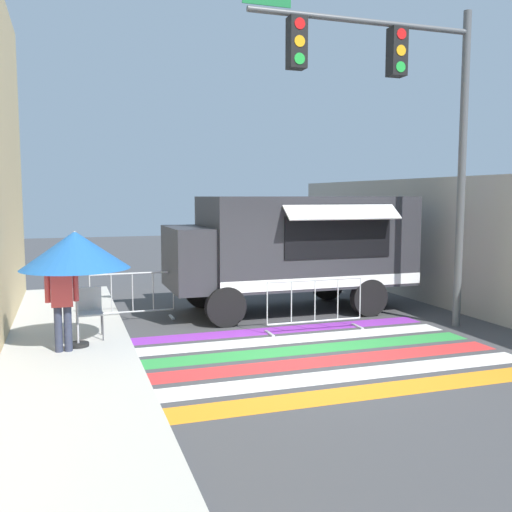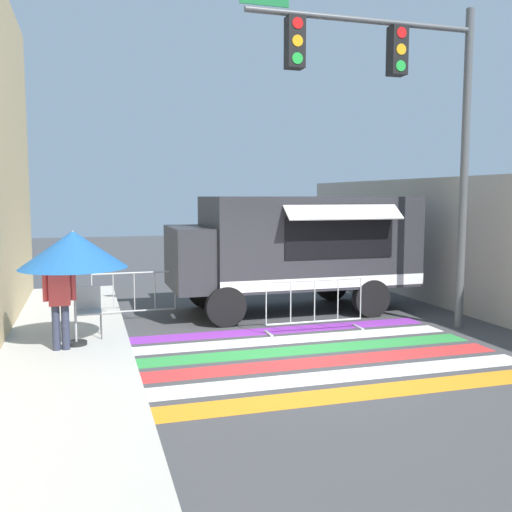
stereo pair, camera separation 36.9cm
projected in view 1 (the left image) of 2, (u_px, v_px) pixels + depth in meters
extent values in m
plane|color=#424244|center=(319.00, 357.00, 9.60)|extent=(60.00, 60.00, 0.00)
cube|color=#A39E93|center=(445.00, 243.00, 13.74)|extent=(0.20, 16.00, 3.15)
cube|color=orange|center=(373.00, 391.00, 7.92)|extent=(6.40, 0.56, 0.01)
cube|color=white|center=(347.00, 375.00, 8.64)|extent=(6.40, 0.56, 0.01)
cube|color=red|center=(326.00, 361.00, 9.36)|extent=(6.40, 0.56, 0.01)
cube|color=green|center=(307.00, 349.00, 10.08)|extent=(6.40, 0.56, 0.01)
cube|color=white|center=(291.00, 339.00, 10.79)|extent=(6.40, 0.56, 0.01)
cube|color=purple|center=(277.00, 330.00, 11.51)|extent=(6.40, 0.56, 0.01)
cube|color=#2D2D33|center=(305.00, 240.00, 13.38)|extent=(4.75, 2.34, 2.04)
cube|color=#2D2D33|center=(207.00, 258.00, 12.67)|extent=(1.68, 2.16, 1.38)
cube|color=#1E232D|center=(171.00, 243.00, 12.39)|extent=(0.06, 1.87, 0.52)
cube|color=black|center=(339.00, 237.00, 12.33)|extent=(2.51, 0.03, 0.92)
cube|color=white|center=(343.00, 212.00, 12.08)|extent=(2.61, 0.43, 0.31)
cube|color=white|center=(326.00, 283.00, 12.36)|extent=(4.75, 0.01, 0.24)
cylinder|color=black|center=(226.00, 307.00, 11.79)|extent=(0.85, 0.22, 0.85)
cylinder|color=black|center=(202.00, 290.00, 13.83)|extent=(0.85, 0.22, 0.85)
cylinder|color=black|center=(369.00, 297.00, 12.85)|extent=(0.85, 0.22, 0.85)
cylinder|color=black|center=(327.00, 283.00, 14.88)|extent=(0.85, 0.22, 0.85)
cylinder|color=#515456|center=(462.00, 173.00, 11.59)|extent=(0.16, 0.16, 6.35)
cylinder|color=#515456|center=(365.00, 21.00, 10.58)|extent=(4.58, 0.11, 0.11)
cube|color=black|center=(397.00, 52.00, 10.82)|extent=(0.32, 0.28, 0.90)
cylinder|color=red|center=(401.00, 34.00, 10.65)|extent=(0.20, 0.02, 0.20)
cylinder|color=#F2A519|center=(401.00, 50.00, 10.69)|extent=(0.20, 0.02, 0.20)
cylinder|color=green|center=(401.00, 67.00, 10.72)|extent=(0.20, 0.02, 0.20)
cube|color=black|center=(297.00, 43.00, 10.17)|extent=(0.32, 0.28, 0.90)
cylinder|color=red|center=(300.00, 23.00, 10.01)|extent=(0.20, 0.02, 0.20)
cylinder|color=#F2A519|center=(300.00, 41.00, 10.04)|extent=(0.20, 0.02, 0.20)
cylinder|color=green|center=(300.00, 59.00, 10.07)|extent=(0.20, 0.02, 0.20)
cylinder|color=black|center=(78.00, 345.00, 9.75)|extent=(0.36, 0.36, 0.06)
cylinder|color=#B2B2B7|center=(76.00, 289.00, 9.65)|extent=(0.04, 0.04, 1.98)
cone|color=#1E59A5|center=(75.00, 250.00, 9.58)|extent=(1.82, 1.82, 0.63)
cylinder|color=#4C4C51|center=(77.00, 330.00, 9.99)|extent=(0.02, 0.02, 0.45)
cylinder|color=#4C4C51|center=(103.00, 328.00, 10.13)|extent=(0.02, 0.02, 0.45)
cylinder|color=#4C4C51|center=(77.00, 325.00, 10.40)|extent=(0.02, 0.02, 0.45)
cylinder|color=#4C4C51|center=(102.00, 323.00, 10.54)|extent=(0.02, 0.02, 0.45)
cube|color=beige|center=(89.00, 313.00, 10.24)|extent=(0.46, 0.46, 0.03)
cube|color=beige|center=(88.00, 299.00, 10.42)|extent=(0.46, 0.03, 0.43)
cylinder|color=#2D3347|center=(58.00, 329.00, 9.38)|extent=(0.13, 0.13, 0.76)
cylinder|color=#2D3347|center=(68.00, 329.00, 9.43)|extent=(0.13, 0.13, 0.76)
cube|color=#CC3F3F|center=(62.00, 288.00, 9.33)|extent=(0.34, 0.20, 0.61)
cylinder|color=#CC3F3F|center=(47.00, 287.00, 9.26)|extent=(0.09, 0.09, 0.52)
cylinder|color=#CC3F3F|center=(76.00, 285.00, 9.40)|extent=(0.09, 0.09, 0.52)
sphere|color=#9E7051|center=(61.00, 261.00, 9.28)|extent=(0.21, 0.21, 0.21)
cylinder|color=#B7BABF|center=(315.00, 280.00, 11.39)|extent=(2.04, 0.04, 0.04)
cylinder|color=#B7BABF|center=(315.00, 321.00, 11.48)|extent=(2.04, 0.04, 0.04)
cylinder|color=#B7BABF|center=(267.00, 304.00, 11.12)|extent=(0.02, 0.02, 0.84)
cylinder|color=#B7BABF|center=(291.00, 302.00, 11.28)|extent=(0.02, 0.02, 0.84)
cylinder|color=#B7BABF|center=(315.00, 301.00, 11.44)|extent=(0.02, 0.02, 0.84)
cylinder|color=#B7BABF|center=(338.00, 299.00, 11.60)|extent=(0.02, 0.02, 0.84)
cylinder|color=#B7BABF|center=(360.00, 298.00, 11.76)|extent=(0.02, 0.02, 0.84)
cube|color=#B7BABF|center=(270.00, 333.00, 11.20)|extent=(0.06, 0.44, 0.03)
cube|color=#B7BABF|center=(357.00, 326.00, 11.80)|extent=(0.06, 0.44, 0.03)
cylinder|color=#B7BABF|center=(132.00, 273.00, 12.33)|extent=(1.78, 0.04, 0.04)
cylinder|color=#B7BABF|center=(133.00, 312.00, 12.42)|extent=(1.78, 0.04, 0.04)
cylinder|color=#B7BABF|center=(90.00, 295.00, 12.10)|extent=(0.02, 0.02, 0.84)
cylinder|color=#B7BABF|center=(112.00, 294.00, 12.24)|extent=(0.02, 0.02, 0.84)
cylinder|color=#B7BABF|center=(133.00, 293.00, 12.38)|extent=(0.02, 0.02, 0.84)
cylinder|color=#B7BABF|center=(153.00, 292.00, 12.52)|extent=(0.02, 0.02, 0.84)
cylinder|color=#B7BABF|center=(173.00, 291.00, 12.66)|extent=(0.02, 0.02, 0.84)
cube|color=#B7BABF|center=(93.00, 322.00, 12.18)|extent=(0.06, 0.44, 0.03)
cube|color=#B7BABF|center=(172.00, 317.00, 12.71)|extent=(0.06, 0.44, 0.03)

